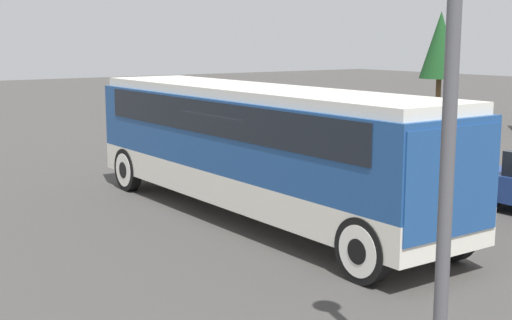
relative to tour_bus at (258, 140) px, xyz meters
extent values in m
plane|color=#423F3D|center=(-0.10, 0.00, -1.86)|extent=(120.00, 120.00, 0.00)
cube|color=silver|center=(-0.10, 0.00, -1.01)|extent=(11.31, 2.42, 0.70)
cube|color=navy|center=(-0.10, 0.00, 0.16)|extent=(11.31, 2.42, 1.64)
cube|color=black|center=(-0.10, 0.00, 0.56)|extent=(9.95, 2.46, 0.74)
cube|color=silver|center=(-0.10, 0.00, 1.09)|extent=(11.09, 2.23, 0.22)
cube|color=navy|center=(5.41, 0.00, -0.08)|extent=(0.36, 2.33, 1.87)
cylinder|color=black|center=(4.63, -1.10, -1.27)|extent=(1.17, 0.28, 1.17)
cylinder|color=silver|center=(4.63, -1.10, -1.27)|extent=(0.91, 0.30, 0.91)
cylinder|color=black|center=(4.63, -1.10, -1.27)|extent=(0.44, 0.32, 0.44)
cylinder|color=black|center=(4.63, 1.10, -1.27)|extent=(1.17, 0.28, 1.17)
cylinder|color=silver|center=(4.63, 1.10, -1.27)|extent=(0.91, 0.30, 0.91)
cylinder|color=black|center=(4.63, 1.10, -1.27)|extent=(0.44, 0.32, 0.44)
cylinder|color=black|center=(-4.64, -1.10, -1.27)|extent=(1.17, 0.28, 1.17)
cylinder|color=silver|center=(-4.64, -1.10, -1.27)|extent=(0.91, 0.30, 0.91)
cylinder|color=black|center=(-4.64, -1.10, -1.27)|extent=(0.44, 0.32, 0.44)
cylinder|color=black|center=(-4.64, 1.10, -1.27)|extent=(1.17, 0.28, 1.17)
cylinder|color=silver|center=(-4.64, 1.10, -1.27)|extent=(0.91, 0.30, 0.91)
cylinder|color=black|center=(-4.64, 1.10, -1.27)|extent=(0.44, 0.32, 0.44)
cube|color=#BCBCC1|center=(-3.74, 8.91, -1.30)|extent=(4.75, 1.71, 0.64)
cube|color=black|center=(-3.93, 8.91, -0.73)|extent=(2.47, 1.54, 0.49)
cylinder|color=black|center=(-1.80, 8.14, -1.55)|extent=(0.62, 0.22, 0.62)
cylinder|color=black|center=(-1.80, 8.14, -1.55)|extent=(0.24, 0.26, 0.24)
cylinder|color=black|center=(-1.80, 9.67, -1.55)|extent=(0.62, 0.22, 0.62)
cylinder|color=black|center=(-1.80, 9.67, -1.55)|extent=(0.24, 0.26, 0.24)
cylinder|color=black|center=(-5.68, 8.14, -1.55)|extent=(0.62, 0.22, 0.62)
cylinder|color=black|center=(-5.68, 8.14, -1.55)|extent=(0.24, 0.26, 0.24)
cylinder|color=black|center=(-5.68, 9.67, -1.55)|extent=(0.62, 0.22, 0.62)
cylinder|color=black|center=(-5.68, 9.67, -1.55)|extent=(0.24, 0.26, 0.24)
cylinder|color=black|center=(2.52, 5.05, -1.50)|extent=(0.71, 0.22, 0.71)
cylinder|color=black|center=(2.52, 5.05, -1.50)|extent=(0.27, 0.26, 0.27)
cylinder|color=#515156|center=(8.10, -3.26, 0.89)|extent=(0.16, 0.16, 5.49)
cylinder|color=brown|center=(-12.43, 20.66, -0.83)|extent=(0.28, 0.28, 2.05)
cone|color=#19471E|center=(-12.43, 20.66, 1.95)|extent=(2.12, 2.12, 3.53)
camera|label=1|loc=(13.10, -9.33, 2.27)|focal=50.00mm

